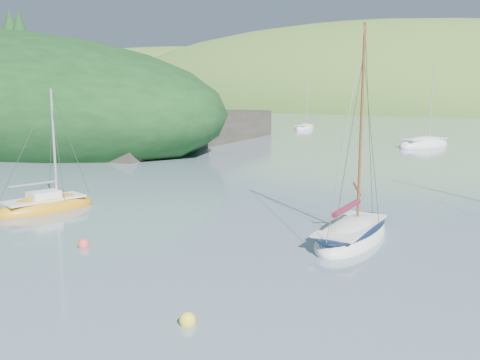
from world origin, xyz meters
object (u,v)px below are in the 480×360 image
Objects in this scene: sailboat_yellow at (46,207)px; distant_sloop_a at (424,145)px; daysailer_white at (352,235)px; distant_sloop_c at (305,128)px.

sailboat_yellow is 0.66× the size of distant_sloop_a.
distant_sloop_c is (-32.22, 56.36, -0.07)m from daysailer_white.
distant_sloop_c is (-23.68, 15.62, -0.03)m from distant_sloop_a.
sailboat_yellow is 62.57m from distant_sloop_c.
sailboat_yellow is 45.47m from distant_sloop_a.
distant_sloop_a is (7.55, 44.84, 0.01)m from sailboat_yellow.
distant_sloop_a is (-8.54, 40.73, -0.04)m from daysailer_white.
distant_sloop_a is 28.37m from distant_sloop_c.
distant_sloop_a is at bearing 90.76° from sailboat_yellow.
distant_sloop_a is at bearing 97.03° from daysailer_white.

